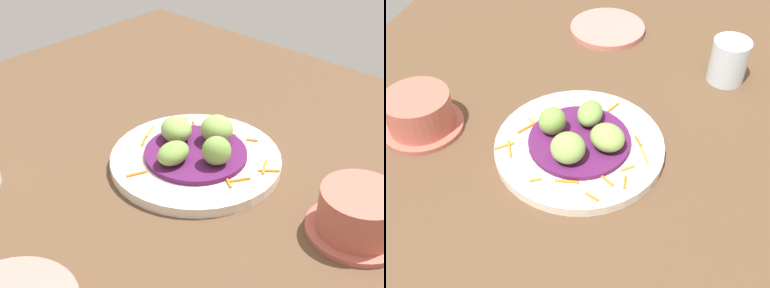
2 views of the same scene
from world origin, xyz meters
TOP-DOWN VIEW (x-y plane):
  - table_surface at (0.00, 0.00)cm, footprint 110.00×110.00cm
  - main_plate at (5.62, -3.82)cm, footprint 26.83×26.83cm
  - cabbage_bed at (5.62, -3.82)cm, footprint 16.12×16.12cm
  - carrot_garnish at (8.17, -3.76)cm, footprint 21.99×23.75cm
  - guac_scoop_left at (10.16, -4.19)cm, footprint 7.32×7.33cm
  - guac_scoop_center at (6.00, 0.72)cm, footprint 6.84×7.14cm
  - guac_scoop_right at (1.08, -3.44)cm, footprint 5.74×4.32cm
  - guac_scoop_back at (5.25, -8.35)cm, footprint 6.02×6.01cm
  - terracotta_bowl at (8.23, -30.34)cm, footprint 13.48×13.48cm

SIDE VIEW (x-z plane):
  - table_surface at x=0.00cm, z-range 0.00..2.00cm
  - main_plate at x=5.62cm, z-range 2.00..3.60cm
  - carrot_garnish at x=8.17cm, z-range 3.60..4.00cm
  - cabbage_bed at x=5.62cm, z-range 3.60..4.44cm
  - terracotta_bowl at x=8.23cm, z-range 1.81..8.45cm
  - guac_scoop_right at x=1.08cm, z-range 4.44..7.72cm
  - guac_scoop_center at x=6.00cm, z-range 4.44..8.28cm
  - guac_scoop_left at x=10.16cm, z-range 4.44..8.86cm
  - guac_scoop_back at x=5.25cm, z-range 4.44..8.98cm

